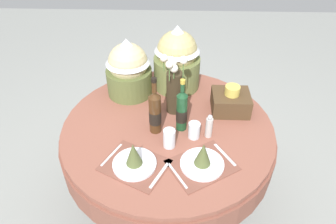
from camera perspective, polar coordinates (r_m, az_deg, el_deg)
ground at (r=2.51m, az=-0.03°, el=-15.47°), size 8.00×8.00×0.00m
dining_table at (r=2.04m, az=-0.03°, el=-5.22°), size 1.35×1.35×0.75m
place_setting_left at (r=1.69m, az=-6.27°, el=-8.68°), size 0.42×0.38×0.16m
place_setting_right at (r=1.69m, az=6.38°, el=-8.70°), size 0.43×0.40×0.16m
flower_vase at (r=1.95m, az=1.10°, el=4.78°), size 0.16×0.19×0.44m
wine_bottle_left at (r=1.82m, az=-2.41°, el=-0.02°), size 0.07×0.07×0.38m
wine_bottle_centre at (r=1.84m, az=2.55°, el=0.26°), size 0.07×0.07×0.35m
tumbler_near_left at (r=1.84m, az=4.84°, el=-3.38°), size 0.07×0.07×0.10m
tumbler_mid at (r=1.78m, az=0.24°, el=-4.87°), size 0.07×0.07×0.12m
pepper_mill at (r=1.84m, az=7.58°, el=-2.69°), size 0.04×0.04×0.16m
gift_tub_back_left at (r=2.14m, az=-7.34°, el=8.40°), size 0.32×0.32×0.42m
gift_tub_back_centre at (r=2.18m, az=1.68°, el=10.29°), size 0.33×0.33×0.47m
woven_basket_side_right at (r=2.07m, az=11.47°, el=1.94°), size 0.24×0.21×0.19m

